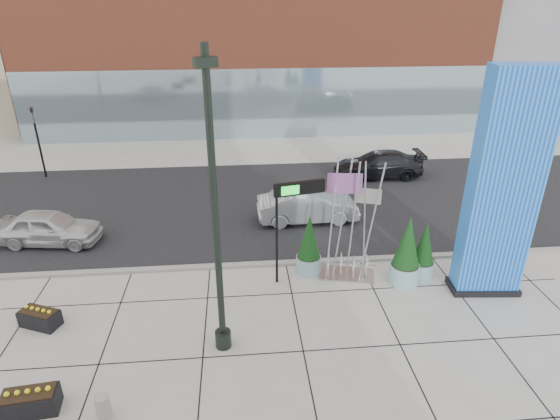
{
  "coord_description": "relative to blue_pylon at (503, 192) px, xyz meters",
  "views": [
    {
      "loc": [
        -0.72,
        -11.86,
        9.79
      ],
      "look_at": [
        0.57,
        2.0,
        3.33
      ],
      "focal_mm": 30.0,
      "sensor_mm": 36.0,
      "label": 1
    }
  ],
  "objects": [
    {
      "name": "ground",
      "position": [
        -7.93,
        -1.63,
        -3.83
      ],
      "size": [
        160.0,
        160.0,
        0.0
      ],
      "primitive_type": "plane",
      "color": "#9E9991",
      "rests_on": "ground"
    },
    {
      "name": "street_asphalt",
      "position": [
        -7.93,
        8.37,
        -3.82
      ],
      "size": [
        80.0,
        12.0,
        0.02
      ],
      "primitive_type": "cube",
      "color": "black",
      "rests_on": "ground"
    },
    {
      "name": "curb_edge",
      "position": [
        -7.93,
        2.37,
        -3.77
      ],
      "size": [
        80.0,
        0.3,
        0.12
      ],
      "primitive_type": "cube",
      "color": "gray",
      "rests_on": "ground"
    },
    {
      "name": "tower_podium",
      "position": [
        -6.93,
        25.37,
        1.67
      ],
      "size": [
        34.0,
        10.0,
        11.0
      ],
      "primitive_type": "cube",
      "color": "brown",
      "rests_on": "ground"
    },
    {
      "name": "tower_glass_front",
      "position": [
        -6.93,
        20.57,
        -1.33
      ],
      "size": [
        34.0,
        0.6,
        5.0
      ],
      "primitive_type": "cube",
      "color": "#8CA5B2",
      "rests_on": "ground"
    },
    {
      "name": "building_grey_parking",
      "position": [
        18.07,
        30.37,
        5.17
      ],
      "size": [
        20.0,
        18.0,
        18.0
      ],
      "primitive_type": "cube",
      "color": "slate",
      "rests_on": "ground"
    },
    {
      "name": "blue_pylon",
      "position": [
        0.0,
        0.0,
        0.0
      ],
      "size": [
        2.46,
        1.26,
        7.92
      ],
      "rotation": [
        0.0,
        0.0,
        -0.09
      ],
      "color": "blue",
      "rests_on": "ground"
    },
    {
      "name": "lamp_post",
      "position": [
        -9.33,
        -2.17,
        -0.23
      ],
      "size": [
        0.6,
        0.48,
        8.79
      ],
      "rotation": [
        0.0,
        0.0,
        0.43
      ],
      "color": "black",
      "rests_on": "ground"
    },
    {
      "name": "public_art_sculpture",
      "position": [
        -4.69,
        1.37,
        -2.59
      ],
      "size": [
        2.24,
        1.47,
        4.69
      ],
      "rotation": [
        0.0,
        0.0,
        -0.23
      ],
      "color": "#B7BABD",
      "rests_on": "ground"
    },
    {
      "name": "concrete_bollard",
      "position": [
        -12.28,
        -4.56,
        -3.47
      ],
      "size": [
        0.37,
        0.37,
        0.72
      ],
      "primitive_type": "cylinder",
      "color": "gray",
      "rests_on": "ground"
    },
    {
      "name": "overhead_street_sign",
      "position": [
        -6.73,
        1.17,
        -0.47
      ],
      "size": [
        1.83,
        0.53,
        3.91
      ],
      "rotation": [
        0.0,
        0.0,
        0.2
      ],
      "color": "black",
      "rests_on": "ground"
    },
    {
      "name": "round_planter_east",
      "position": [
        -1.93,
        1.04,
        -2.75
      ],
      "size": [
        0.91,
        0.91,
        2.27
      ],
      "color": "#87B0B5",
      "rests_on": "ground"
    },
    {
      "name": "round_planter_mid",
      "position": [
        -2.73,
        0.69,
        -2.53
      ],
      "size": [
        1.09,
        1.09,
        2.73
      ],
      "color": "#87B0B5",
      "rests_on": "ground"
    },
    {
      "name": "round_planter_west",
      "position": [
        -6.13,
        1.75,
        -2.68
      ],
      "size": [
        0.97,
        0.97,
        2.41
      ],
      "color": "#87B0B5",
      "rests_on": "ground"
    },
    {
      "name": "box_planter_north",
      "position": [
        -15.23,
        -0.63,
        -3.51
      ],
      "size": [
        1.4,
        1.06,
        0.69
      ],
      "rotation": [
        0.0,
        0.0,
        -0.4
      ],
      "color": "black",
      "rests_on": "ground"
    },
    {
      "name": "box_planter_south",
      "position": [
        -14.18,
        -4.17,
        -3.48
      ],
      "size": [
        1.42,
        0.82,
        0.75
      ],
      "rotation": [
        0.0,
        0.0,
        0.11
      ],
      "color": "black",
      "rests_on": "ground"
    },
    {
      "name": "car_white_west",
      "position": [
        -16.81,
        5.07,
        -3.1
      ],
      "size": [
        4.46,
        2.25,
        1.46
      ],
      "primitive_type": "imported",
      "rotation": [
        0.0,
        0.0,
        1.44
      ],
      "color": "silver",
      "rests_on": "ground"
    },
    {
      "name": "car_silver_mid",
      "position": [
        -5.51,
        6.19,
        -3.05
      ],
      "size": [
        4.74,
        1.81,
        1.54
      ],
      "primitive_type": "imported",
      "rotation": [
        0.0,
        0.0,
        1.61
      ],
      "color": "#A4A8AC",
      "rests_on": "ground"
    },
    {
      "name": "car_dark_east",
      "position": [
        -0.59,
        11.6,
        -3.08
      ],
      "size": [
        5.21,
        2.24,
        1.5
      ],
      "primitive_type": "imported",
      "rotation": [
        0.0,
        0.0,
        -1.6
      ],
      "color": "black",
      "rests_on": "ground"
    },
    {
      "name": "traffic_signal",
      "position": [
        -19.93,
        13.37,
        -1.52
      ],
      "size": [
        0.15,
        0.18,
        4.1
      ],
      "color": "black",
      "rests_on": "ground"
    }
  ]
}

